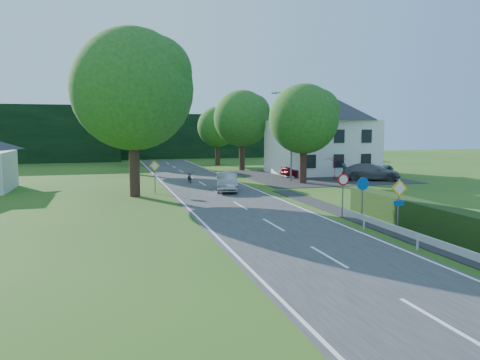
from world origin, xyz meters
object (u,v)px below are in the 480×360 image
object	(u,v)px
streetlight	(290,132)
parked_car_silver_b	(367,167)
moving_car	(227,182)
motorcycle	(190,177)
parked_car_grey	(371,172)
parked_car_red	(302,169)
parked_car_silver_a	(299,168)
parasol	(335,168)

from	to	relation	value
streetlight	parked_car_silver_b	size ratio (longest dim) A/B	1.42
moving_car	motorcycle	size ratio (longest dim) A/B	2.41
parked_car_grey	streetlight	bearing A→B (deg)	103.21
moving_car	parked_car_silver_b	distance (m)	19.04
streetlight	parked_car_red	bearing A→B (deg)	50.01
motorcycle	parked_car_grey	world-z (taller)	parked_car_grey
motorcycle	parked_car_silver_a	bearing A→B (deg)	21.48
parked_car_red	parked_car_silver_a	xyz separation A→B (m)	(0.74, 2.54, -0.07)
parked_car_silver_b	parked_car_grey	bearing A→B (deg)	146.88
parked_car_silver_b	streetlight	bearing A→B (deg)	102.20
parked_car_silver_b	motorcycle	bearing A→B (deg)	90.77
parked_car_red	parked_car_silver_a	world-z (taller)	parked_car_red
motorcycle	parasol	bearing A→B (deg)	-3.93
parked_car_silver_b	parked_car_red	bearing A→B (deg)	85.41
streetlight	parked_car_grey	bearing A→B (deg)	-12.61
motorcycle	parasol	distance (m)	13.50
parked_car_silver_a	parasol	size ratio (longest dim) A/B	1.67
moving_car	parasol	world-z (taller)	parasol
parked_car_red	parasol	bearing A→B (deg)	-159.43
parked_car_red	parked_car_silver_a	bearing A→B (deg)	-27.07
parked_car_silver_b	parasol	distance (m)	6.28
motorcycle	streetlight	bearing A→B (deg)	-5.44
parked_car_red	parked_car_silver_a	distance (m)	2.64
parked_car_silver_a	streetlight	bearing A→B (deg)	135.28
motorcycle	parked_car_silver_b	world-z (taller)	parked_car_silver_b
parked_car_silver_a	parasol	bearing A→B (deg)	177.59
parked_car_silver_a	motorcycle	bearing A→B (deg)	95.72
moving_car	motorcycle	bearing A→B (deg)	117.24
parked_car_grey	parasol	xyz separation A→B (m)	(-2.85, 1.45, 0.32)
parked_car_red	parked_car_silver_b	world-z (taller)	parked_car_silver_b
streetlight	motorcycle	size ratio (longest dim) A/B	4.52
streetlight	parked_car_silver_a	world-z (taller)	streetlight
motorcycle	parked_car_red	bearing A→B (deg)	10.94
streetlight	motorcycle	bearing A→B (deg)	173.05
parked_car_grey	parked_car_silver_b	bearing A→B (deg)	-1.99
parked_car_red	parasol	size ratio (longest dim) A/B	1.80
streetlight	parked_car_silver_b	bearing A→B (deg)	17.51
moving_car	motorcycle	distance (m)	6.72
motorcycle	parked_car_silver_a	size ratio (longest dim) A/B	0.44
parked_car_silver_a	moving_car	bearing A→B (deg)	121.91
parasol	moving_car	bearing A→B (deg)	-156.00
streetlight	moving_car	distance (m)	9.77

